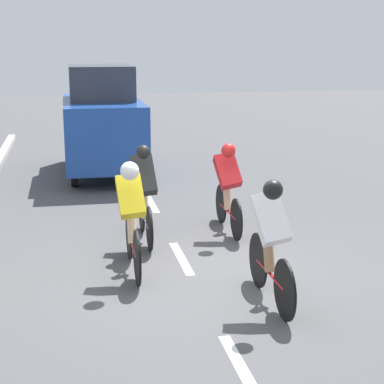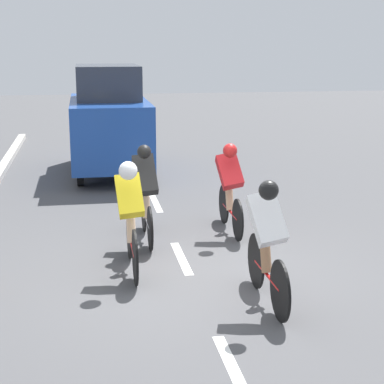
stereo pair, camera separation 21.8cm
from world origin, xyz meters
TOP-DOWN VIEW (x-y plane):
  - ground_plane at (0.00, 0.00)m, footprint 60.00×60.00m
  - lane_stripe_near at (0.00, 2.58)m, footprint 0.12×1.40m
  - lane_stripe_mid at (0.00, -0.62)m, footprint 0.12×1.40m
  - lane_stripe_far at (0.00, -3.82)m, footprint 0.12×1.40m
  - cyclist_yellow at (0.73, -0.17)m, footprint 0.37×1.75m
  - cyclist_black at (0.41, -1.47)m, footprint 0.37×1.63m
  - cyclist_red at (-0.94, -1.71)m, footprint 0.41×1.64m
  - cyclist_white at (-0.71, 1.18)m, footprint 0.42×1.68m
  - support_car at (0.71, -6.81)m, footprint 1.70×3.85m

SIDE VIEW (x-z plane):
  - ground_plane at x=0.00m, z-range 0.00..0.00m
  - lane_stripe_near at x=0.00m, z-range 0.00..0.01m
  - lane_stripe_mid at x=0.00m, z-range 0.00..0.01m
  - lane_stripe_far at x=0.00m, z-range 0.00..0.01m
  - cyclist_red at x=-0.94m, z-range 0.04..1.51m
  - cyclist_black at x=0.41m, z-range 0.03..1.56m
  - cyclist_white at x=-0.71m, z-range 0.03..1.57m
  - cyclist_yellow at x=0.73m, z-range 0.04..1.57m
  - support_car at x=0.71m, z-range -0.02..2.43m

